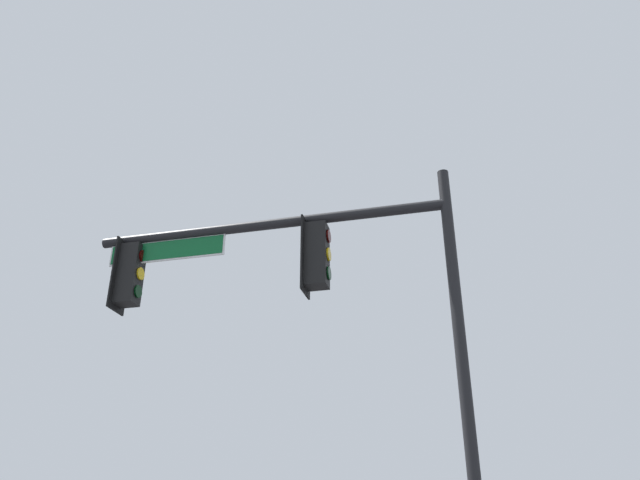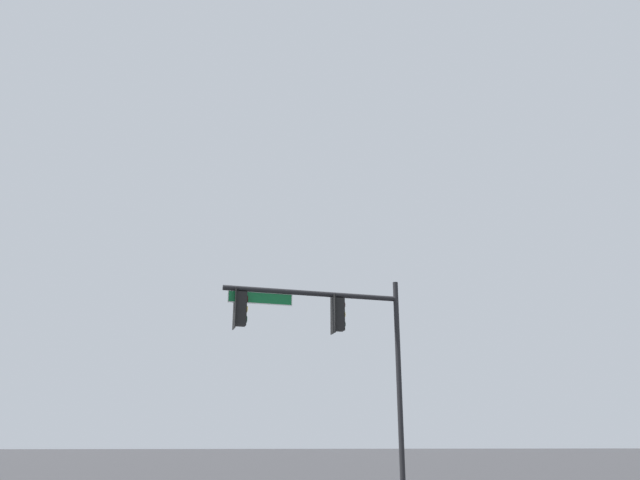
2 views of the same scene
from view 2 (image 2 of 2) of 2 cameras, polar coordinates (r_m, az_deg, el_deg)
signal_pole_near at (r=20.97m, az=0.58°, el=-8.07°), size 6.10×1.15×7.06m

